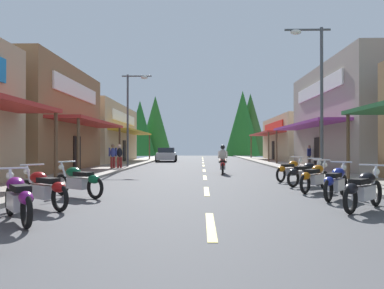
{
  "coord_description": "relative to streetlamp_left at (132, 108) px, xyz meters",
  "views": [
    {
      "loc": [
        -0.17,
        0.69,
        1.45
      ],
      "look_at": [
        -0.97,
        31.47,
        1.68
      ],
      "focal_mm": 33.58,
      "sensor_mm": 36.0,
      "label": 1
    }
  ],
  "objects": [
    {
      "name": "ground",
      "position": [
        4.99,
        -1.95,
        -4.25
      ],
      "size": [
        9.78,
        77.05,
        0.1
      ],
      "primitive_type": "cube",
      "color": "#4C4C4F"
    },
    {
      "name": "sidewalk_left",
      "position": [
        -1.25,
        -1.95,
        -4.14
      ],
      "size": [
        2.7,
        77.05,
        0.12
      ],
      "primitive_type": "cube",
      "color": "gray",
      "rests_on": "ground"
    },
    {
      "name": "sidewalk_right",
      "position": [
        11.23,
        -1.95,
        -4.14
      ],
      "size": [
        2.7,
        77.05,
        0.12
      ],
      "primitive_type": "cube",
      "color": "gray",
      "rests_on": "ground"
    },
    {
      "name": "centerline_dashes",
      "position": [
        4.99,
        0.73,
        -4.19
      ],
      "size": [
        0.16,
        52.51,
        0.01
      ],
      "color": "#E0C64C",
      "rests_on": "ground"
    },
    {
      "name": "storefront_left_middle",
      "position": [
        -6.71,
        -3.68,
        -1.11
      ],
      "size": [
        10.09,
        10.0,
        6.18
      ],
      "color": "olive",
      "rests_on": "ground"
    },
    {
      "name": "storefront_left_far",
      "position": [
        -6.79,
        9.41,
        -1.48
      ],
      "size": [
        10.26,
        13.59,
        5.43
      ],
      "color": "tan",
      "rests_on": "ground"
    },
    {
      "name": "storefront_right_middle",
      "position": [
        16.33,
        -0.72,
        -0.79
      ],
      "size": [
        9.35,
        12.5,
        6.83
      ],
      "color": "gray",
      "rests_on": "ground"
    },
    {
      "name": "storefront_right_far",
      "position": [
        15.8,
        13.96,
        -1.87
      ],
      "size": [
        8.32,
        13.3,
        4.65
      ],
      "color": "tan",
      "rests_on": "ground"
    },
    {
      "name": "streetlamp_left",
      "position": [
        0.0,
        0.0,
        0.0
      ],
      "size": [
        2.07,
        0.3,
        6.5
      ],
      "color": "#474C51",
      "rests_on": "ground"
    },
    {
      "name": "streetlamp_right",
      "position": [
        10.0,
        -8.39,
        0.22
      ],
      "size": [
        2.07,
        0.3,
        6.89
      ],
      "color": "#474C51",
      "rests_on": "ground"
    },
    {
      "name": "motorcycle_parked_right_2",
      "position": [
        8.55,
        -16.43,
        -3.71
      ],
      "size": [
        1.58,
        1.59,
        1.04
      ],
      "rotation": [
        0.0,
        0.0,
        0.79
      ],
      "color": "black",
      "rests_on": "ground"
    },
    {
      "name": "motorcycle_parked_right_3",
      "position": [
        8.58,
        -14.66,
        -3.71
      ],
      "size": [
        1.32,
        1.8,
        1.04
      ],
      "rotation": [
        0.0,
        0.0,
        0.95
      ],
      "color": "black",
      "rests_on": "ground"
    },
    {
      "name": "motorcycle_parked_right_4",
      "position": [
        8.51,
        -13.02,
        -3.71
      ],
      "size": [
        1.48,
        1.68,
        1.04
      ],
      "rotation": [
        0.0,
        0.0,
        0.86
      ],
      "color": "black",
      "rests_on": "ground"
    },
    {
      "name": "motorcycle_parked_right_5",
      "position": [
        8.71,
        -11.31,
        -3.71
      ],
      "size": [
        1.77,
        1.36,
        1.04
      ],
      "rotation": [
        0.0,
        0.0,
        0.64
      ],
      "color": "black",
      "rests_on": "ground"
    },
    {
      "name": "motorcycle_parked_right_6",
      "position": [
        8.61,
        -9.42,
        -3.71
      ],
      "size": [
        1.61,
        1.56,
        1.04
      ],
      "rotation": [
        0.0,
        0.0,
        0.77
      ],
      "color": "black",
      "rests_on": "ground"
    },
    {
      "name": "motorcycle_parked_left_1",
      "position": [
        1.27,
        -17.93,
        -3.71
      ],
      "size": [
        1.41,
        1.74,
        1.04
      ],
      "rotation": [
        0.0,
        0.0,
        2.24
      ],
      "color": "black",
      "rests_on": "ground"
    },
    {
      "name": "motorcycle_parked_left_2",
      "position": [
        1.08,
        -16.4,
        -3.71
      ],
      "size": [
        1.76,
        1.39,
        1.04
      ],
      "rotation": [
        0.0,
        0.0,
        2.49
      ],
      "color": "black",
      "rests_on": "ground"
    },
    {
      "name": "motorcycle_parked_left_3",
      "position": [
        1.25,
        -14.45,
        -3.71
      ],
      "size": [
        1.85,
        1.24,
        1.04
      ],
      "rotation": [
        0.0,
        0.0,
        2.57
      ],
      "color": "black",
      "rests_on": "ground"
    },
    {
      "name": "rider_cruising_lead",
      "position": [
        5.99,
        -5.27,
        -3.54
      ],
      "size": [
        0.6,
        2.14,
        1.57
      ],
      "rotation": [
        0.0,
        0.0,
        1.5
      ],
      "color": "black",
      "rests_on": "ground"
    },
    {
      "name": "pedestrian_by_shop",
      "position": [
        -0.8,
        -2.18,
        -3.25
      ],
      "size": [
        0.44,
        0.44,
        1.64
      ],
      "rotation": [
        0.0,
        0.0,
        2.33
      ],
      "color": "maroon",
      "rests_on": "ground"
    },
    {
      "name": "pedestrian_browsing",
      "position": [
        -0.43,
        -1.9,
        -3.26
      ],
      "size": [
        0.57,
        0.3,
        1.62
      ],
      "rotation": [
        0.0,
        0.0,
        1.69
      ],
      "color": "maroon",
      "rests_on": "ground"
    },
    {
      "name": "pedestrian_waiting",
      "position": [
        12.28,
        0.21,
        -3.29
      ],
      "size": [
        0.43,
        0.46,
        1.58
      ],
      "rotation": [
        0.0,
        0.0,
        2.45
      ],
      "color": "#726659",
      "rests_on": "ground"
    },
    {
      "name": "parked_car_curbside",
      "position": [
        1.3,
        11.45,
        -3.51
      ],
      "size": [
        2.22,
        4.38,
        1.4
      ],
      "rotation": [
        0.0,
        0.0,
        1.62
      ],
      "color": "silver",
      "rests_on": "ground"
    },
    {
      "name": "treeline_backdrop",
      "position": [
        6.38,
        37.19,
        1.01
      ],
      "size": [
        24.7,
        11.31,
        10.85
      ],
      "color": "#236923",
      "rests_on": "ground"
    }
  ]
}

